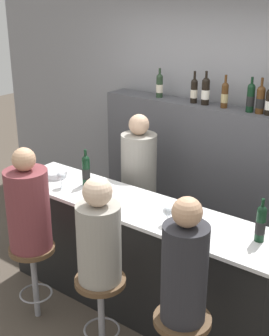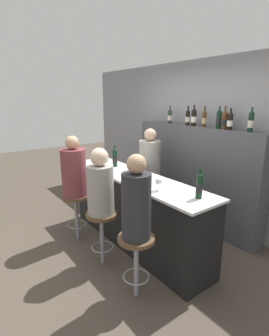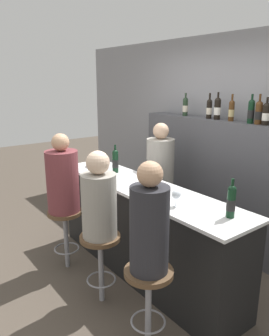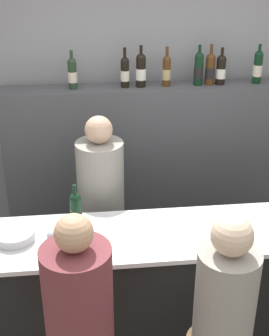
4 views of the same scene
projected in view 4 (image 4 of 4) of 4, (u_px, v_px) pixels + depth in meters
name	position (u px, v px, depth m)	size (l,w,h in m)	color
wall_back	(145.00, 111.00, 4.03)	(6.40, 0.05, 2.60)	gray
bar_counter	(171.00, 294.00, 3.11)	(2.52, 0.58, 0.99)	black
back_bar_cabinet	(147.00, 175.00, 4.05)	(2.36, 0.28, 1.58)	#4C4C51
wine_bottle_counter_0	(76.00, 213.00, 2.83)	(0.07, 0.07, 0.33)	black
wine_bottle_backbar_0	(72.00, 73.00, 3.59)	(0.07, 0.07, 0.30)	#233823
wine_bottle_backbar_1	(125.00, 72.00, 3.63)	(0.07, 0.07, 0.31)	black
wine_bottle_backbar_2	(141.00, 70.00, 3.64)	(0.08, 0.08, 0.32)	black
wine_bottle_backbar_3	(167.00, 70.00, 3.67)	(0.07, 0.07, 0.31)	#4C2D14
wine_bottle_backbar_4	(199.00, 68.00, 3.69)	(0.07, 0.07, 0.32)	black
wine_bottle_backbar_5	(210.00, 69.00, 3.70)	(0.08, 0.08, 0.32)	#4C2D14
wine_bottle_backbar_6	(221.00, 69.00, 3.71)	(0.08, 0.08, 0.29)	black
wine_bottle_backbar_7	(258.00, 67.00, 3.73)	(0.07, 0.07, 0.31)	black
wine_glass_0	(53.00, 236.00, 2.67)	(0.08, 0.08, 0.14)	silver
wine_glass_1	(243.00, 224.00, 2.79)	(0.08, 0.08, 0.15)	silver
metal_bowl	(15.00, 236.00, 2.81)	(0.24, 0.24, 0.06)	#B7B7BC
guest_seated_left	(78.00, 301.00, 2.27)	(0.34, 0.34, 0.84)	brown
guest_seated_middle	(226.00, 293.00, 2.35)	(0.31, 0.31, 0.79)	gray
bartender	(102.00, 222.00, 3.52)	(0.34, 0.34, 1.55)	gray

